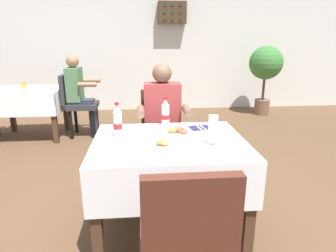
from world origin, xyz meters
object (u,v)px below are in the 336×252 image
(background_patron, at_px, (79,91))
(napkin_cutlery_set, at_px, (200,128))
(background_table_tumbler, at_px, (24,85))
(beer_glass_left, at_px, (213,130))
(potted_plant_corner, at_px, (266,67))
(chair_near_camera_side, at_px, (185,238))
(main_dining_table, at_px, (169,161))
(plate_near_camera, at_px, (164,145))
(chair_far_diner_seat, at_px, (162,131))
(cola_bottle_primary, at_px, (165,113))
(background_chair_right, at_px, (77,101))
(plate_far_diner, at_px, (177,131))
(cola_bottle_secondary, at_px, (118,122))
(seated_diner_far, at_px, (163,120))
(background_dining_table, at_px, (30,101))
(wall_bottle_rack, at_px, (172,13))

(background_patron, bearing_deg, napkin_cutlery_set, -56.51)
(background_patron, height_order, background_table_tumbler, background_patron)
(beer_glass_left, distance_m, potted_plant_corner, 4.12)
(beer_glass_left, height_order, background_patron, background_patron)
(chair_near_camera_side, height_order, background_table_tumbler, chair_near_camera_side)
(main_dining_table, xyz_separation_m, background_table_tumbler, (-1.96, 2.45, 0.23))
(main_dining_table, xyz_separation_m, plate_near_camera, (-0.05, -0.15, 0.19))
(chair_far_diner_seat, distance_m, cola_bottle_primary, 0.58)
(cola_bottle_primary, height_order, background_chair_right, cola_bottle_primary)
(background_table_tumbler, bearing_deg, main_dining_table, -51.33)
(plate_far_diner, bearing_deg, chair_near_camera_side, -94.34)
(plate_far_diner, bearing_deg, cola_bottle_secondary, -174.30)
(seated_diner_far, height_order, background_dining_table, seated_diner_far)
(beer_glass_left, distance_m, wall_bottle_rack, 4.34)
(chair_near_camera_side, bearing_deg, seated_diner_far, 89.89)
(potted_plant_corner, bearing_deg, seated_diner_far, -128.59)
(background_chair_right, relative_size, wall_bottle_rack, 1.73)
(main_dining_table, bearing_deg, plate_near_camera, -109.04)
(beer_glass_left, bearing_deg, background_dining_table, 130.40)
(cola_bottle_secondary, bearing_deg, background_dining_table, 122.96)
(seated_diner_far, distance_m, wall_bottle_rack, 3.59)
(napkin_cutlery_set, distance_m, potted_plant_corner, 3.78)
(chair_far_diner_seat, distance_m, seated_diner_far, 0.19)
(seated_diner_far, bearing_deg, wall_bottle_rack, 82.63)
(wall_bottle_rack, bearing_deg, napkin_cutlery_set, -92.20)
(chair_far_diner_seat, relative_size, chair_near_camera_side, 1.00)
(chair_far_diner_seat, relative_size, napkin_cutlery_set, 4.96)
(napkin_cutlery_set, relative_size, background_dining_table, 0.20)
(main_dining_table, relative_size, seated_diner_far, 0.90)
(seated_diner_far, xyz_separation_m, background_dining_table, (-1.92, 1.73, -0.14))
(plate_near_camera, distance_m, background_chair_right, 2.87)
(main_dining_table, distance_m, wall_bottle_rack, 4.32)
(cola_bottle_primary, distance_m, background_patron, 2.41)
(potted_plant_corner, bearing_deg, chair_near_camera_side, -117.01)
(chair_far_diner_seat, distance_m, plate_far_diner, 0.73)
(background_chair_right, xyz_separation_m, wall_bottle_rack, (1.65, 1.60, 1.43))
(plate_far_diner, height_order, napkin_cutlery_set, plate_far_diner)
(chair_far_diner_seat, distance_m, napkin_cutlery_set, 0.67)
(background_patron, bearing_deg, chair_far_diner_seat, -54.39)
(chair_near_camera_side, distance_m, background_patron, 3.51)
(background_chair_right, distance_m, background_table_tumbler, 0.79)
(plate_far_diner, distance_m, background_patron, 2.63)
(plate_far_diner, bearing_deg, seated_diner_far, 97.16)
(background_dining_table, bearing_deg, potted_plant_corner, 14.18)
(cola_bottle_primary, relative_size, napkin_cutlery_set, 1.32)
(main_dining_table, bearing_deg, potted_plant_corner, 57.70)
(main_dining_table, bearing_deg, cola_bottle_secondary, 164.11)
(plate_near_camera, distance_m, potted_plant_corner, 4.32)
(cola_bottle_secondary, distance_m, background_dining_table, 2.83)
(chair_near_camera_side, distance_m, background_chair_right, 3.53)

